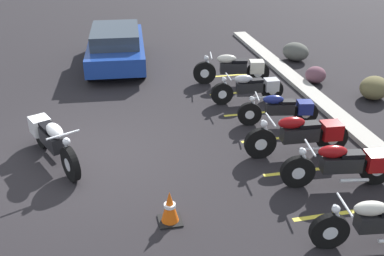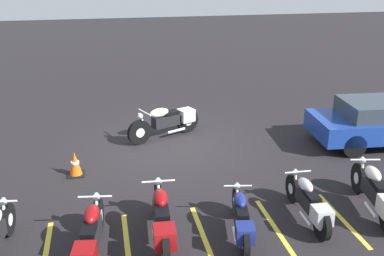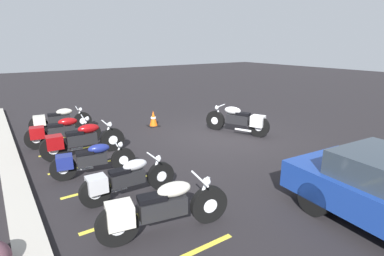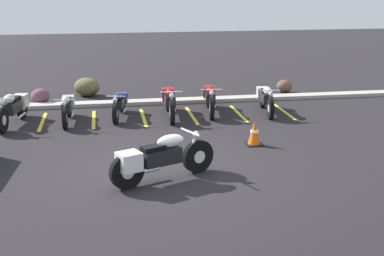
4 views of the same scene
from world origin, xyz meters
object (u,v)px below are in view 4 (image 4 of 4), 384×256
parked_bike_2 (120,103)px  parked_bike_3 (170,100)px  parked_bike_0 (13,107)px  traffic_cone (254,134)px  parked_bike_5 (266,98)px  landscape_rock_0 (284,86)px  parked_bike_4 (210,97)px  parked_bike_1 (67,107)px  motorcycle_white_featured (158,158)px  landscape_rock_3 (40,96)px  landscape_rock_1 (87,87)px

parked_bike_2 → parked_bike_3: parked_bike_3 is taller
parked_bike_0 → traffic_cone: parked_bike_0 is taller
parked_bike_5 → landscape_rock_0: 3.10m
parked_bike_3 → parked_bike_4: bearing=105.3°
parked_bike_1 → landscape_rock_0: parked_bike_1 is taller
parked_bike_0 → traffic_cone: bearing=74.3°
parked_bike_3 → parked_bike_4: size_ratio=1.05×
motorcycle_white_featured → parked_bike_3: size_ratio=0.96×
parked_bike_3 → parked_bike_5: size_ratio=1.09×
motorcycle_white_featured → parked_bike_1: size_ratio=1.09×
parked_bike_0 → parked_bike_3: bearing=102.4°
parked_bike_2 → parked_bike_5: (4.44, -0.15, 0.03)m
motorcycle_white_featured → landscape_rock_0: 9.60m
parked_bike_3 → landscape_rock_3: bearing=-116.5°
parked_bike_0 → traffic_cone: 6.85m
parked_bike_3 → traffic_cone: bearing=31.4°
parked_bike_1 → parked_bike_5: parked_bike_5 is taller
traffic_cone → parked_bike_4: bearing=96.8°
parked_bike_2 → parked_bike_5: size_ratio=0.93×
landscape_rock_0 → traffic_cone: traffic_cone is taller
parked_bike_0 → motorcycle_white_featured: bearing=45.4°
parked_bike_3 → parked_bike_4: 1.31m
parked_bike_1 → landscape_rock_0: size_ratio=3.65×
parked_bike_1 → parked_bike_5: size_ratio=0.96×
parked_bike_0 → parked_bike_3: (4.45, 0.13, 0.00)m
motorcycle_white_featured → parked_bike_3: 5.32m
parked_bike_0 → parked_bike_2: 2.98m
parked_bike_1 → parked_bike_4: (4.25, 0.40, 0.04)m
landscape_rock_0 → parked_bike_1: bearing=-159.3°
traffic_cone → parked_bike_1: bearing=146.8°
parked_bike_0 → landscape_rock_0: (8.94, 2.82, -0.25)m
motorcycle_white_featured → parked_bike_0: 6.22m
parked_bike_0 → parked_bike_5: size_ratio=1.08×
landscape_rock_1 → landscape_rock_0: bearing=-5.1°
parked_bike_1 → landscape_rock_1: 3.47m
landscape_rock_0 → parked_bike_2: bearing=-157.0°
parked_bike_1 → landscape_rock_3: parked_bike_1 is taller
parked_bike_0 → parked_bike_4: (5.72, 0.40, -0.02)m
parked_bike_0 → parked_bike_2: parked_bike_0 is taller
parked_bike_1 → landscape_rock_3: bearing=-156.0°
motorcycle_white_featured → landscape_rock_1: (-1.59, 8.55, -0.18)m
parked_bike_5 → parked_bike_0: bearing=-81.5°
parked_bike_3 → parked_bike_5: parked_bike_3 is taller
landscape_rock_1 → landscape_rock_3: size_ratio=1.53×
parked_bike_0 → landscape_rock_1: (1.96, 3.44, -0.16)m
parked_bike_5 → landscape_rock_1: parked_bike_5 is taller
motorcycle_white_featured → parked_bike_0: bearing=100.7°
motorcycle_white_featured → parked_bike_4: bearing=44.4°
parked_bike_4 → parked_bike_2: bearing=-79.4°
parked_bike_2 → parked_bike_5: 4.44m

